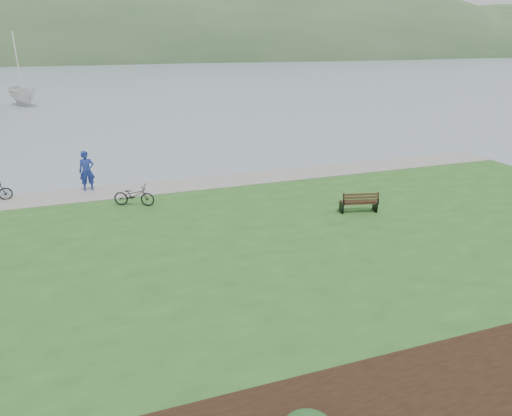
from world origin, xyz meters
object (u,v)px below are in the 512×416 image
Objects in this scene: park_bench at (359,202)px; sailboat at (25,105)px; person at (86,168)px; bicycle_a at (134,195)px.

sailboat reaches higher than park_bench.
park_bench is 12.66m from person.
bicycle_a is (-8.78, 3.96, 0.01)m from park_bench.
sailboat reaches higher than person.
park_bench is at bearing -36.43° from person.
park_bench is at bearing -90.16° from bicycle_a.
person is at bearing 57.39° from bicycle_a.
sailboat is (-8.85, 40.50, -0.87)m from bicycle_a.
person is 38.32m from sailboat.
bicycle_a reaches higher than park_bench.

